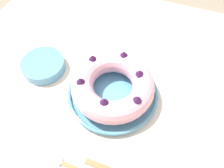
{
  "coord_description": "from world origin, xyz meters",
  "views": [
    {
      "loc": [
        -0.36,
        -0.13,
        1.4
      ],
      "look_at": [
        0.0,
        0.0,
        0.83
      ],
      "focal_mm": 35.0,
      "sensor_mm": 36.0,
      "label": 1
    }
  ],
  "objects": [
    {
      "name": "napkin",
      "position": [
        0.26,
        0.04,
        0.77
      ],
      "size": [
        0.19,
        0.16,
        0.0
      ],
      "primitive_type": "cube",
      "rotation": [
        0.0,
        0.0,
        0.27
      ],
      "color": "#B2D1B7",
      "rests_on": "dining_table"
    },
    {
      "name": "ground_plane",
      "position": [
        0.0,
        0.0,
        0.0
      ],
      "size": [
        8.0,
        8.0,
        0.0
      ],
      "primitive_type": "plane",
      "color": "gray"
    },
    {
      "name": "serving_dish",
      "position": [
        0.0,
        0.0,
        0.78
      ],
      "size": [
        0.3,
        0.3,
        0.03
      ],
      "color": "#518EB2",
      "rests_on": "dining_table"
    },
    {
      "name": "dining_table",
      "position": [
        0.0,
        0.0,
        0.68
      ],
      "size": [
        1.14,
        1.27,
        0.77
      ],
      "color": "beige",
      "rests_on": "ground_plane"
    },
    {
      "name": "fork",
      "position": [
        -0.26,
        0.03,
        0.77
      ],
      "size": [
        0.02,
        0.22,
        0.01
      ],
      "rotation": [
        0.0,
        0.0,
        -0.04
      ],
      "color": "#936038",
      "rests_on": "dining_table"
    },
    {
      "name": "cake_knife",
      "position": [
        -0.23,
        -0.01,
        0.77
      ],
      "size": [
        0.02,
        0.19,
        0.01
      ],
      "rotation": [
        0.0,
        0.0,
        0.01
      ],
      "color": "#936038",
      "rests_on": "dining_table"
    },
    {
      "name": "side_bowl",
      "position": [
        0.02,
        0.27,
        0.79
      ],
      "size": [
        0.15,
        0.15,
        0.04
      ],
      "primitive_type": "cylinder",
      "color": "#518EB2",
      "rests_on": "dining_table"
    },
    {
      "name": "bundt_cake",
      "position": [
        0.0,
        0.0,
        0.83
      ],
      "size": [
        0.26,
        0.26,
        0.09
      ],
      "color": "#E09EAD",
      "rests_on": "serving_dish"
    }
  ]
}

